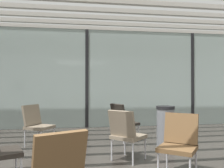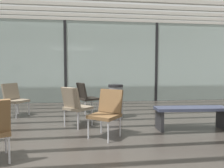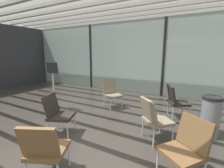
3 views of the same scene
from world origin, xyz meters
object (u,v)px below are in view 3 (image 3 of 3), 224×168
object	(u,v)px
lounge_chair_0	(187,145)
info_sign	(54,87)
lounge_chair_1	(111,92)
lounge_chair_4	(45,148)
parked_airplane	(178,50)
lounge_chair_2	(154,117)
trash_bin	(210,116)
lounge_chair_5	(176,99)
lounge_chair_3	(57,112)

from	to	relation	value
lounge_chair_0	info_sign	world-z (taller)	info_sign
lounge_chair_1	lounge_chair_4	size ratio (longest dim) A/B	1.00
parked_airplane	lounge_chair_1	distance (m)	6.54
lounge_chair_2	trash_bin	world-z (taller)	lounge_chair_2
parked_airplane	lounge_chair_2	xyz separation A→B (m)	(0.46, -7.60, -1.42)
parked_airplane	lounge_chair_1	bearing A→B (deg)	-101.06
lounge_chair_2	info_sign	size ratio (longest dim) A/B	0.60
trash_bin	info_sign	size ratio (longest dim) A/B	0.60
parked_airplane	info_sign	xyz separation A→B (m)	(-2.74, -7.24, -1.24)
lounge_chair_1	trash_bin	distance (m)	2.74
lounge_chair_5	lounge_chair_2	bearing A→B (deg)	145.46
lounge_chair_0	lounge_chair_5	xyz separation A→B (m)	(-0.39, 2.19, 0.00)
lounge_chair_4	lounge_chair_5	xyz separation A→B (m)	(1.26, 3.15, 0.00)
lounge_chair_1	lounge_chair_0	bearing A→B (deg)	-99.87
parked_airplane	lounge_chair_2	size ratio (longest dim) A/B	15.18
lounge_chair_0	info_sign	distance (m)	3.98
lounge_chair_3	info_sign	world-z (taller)	info_sign
lounge_chair_2	trash_bin	size ratio (longest dim) A/B	1.01
info_sign	trash_bin	bearing A→B (deg)	5.07
parked_airplane	trash_bin	bearing A→B (deg)	-78.10
info_sign	lounge_chair_3	bearing A→B (deg)	-39.00
lounge_chair_1	trash_bin	world-z (taller)	lounge_chair_1
parked_airplane	trash_bin	xyz separation A→B (m)	(1.45, -6.87, -1.48)
parked_airplane	info_sign	bearing A→B (deg)	-110.74
lounge_chair_4	trash_bin	distance (m)	3.15
lounge_chair_1	lounge_chair_5	bearing A→B (deg)	-54.35
lounge_chair_4	lounge_chair_5	bearing A→B (deg)	-136.85
lounge_chair_0	lounge_chair_4	size ratio (longest dim) A/B	1.00
lounge_chair_2	lounge_chair_3	size ratio (longest dim) A/B	1.00
lounge_chair_4	info_sign	bearing A→B (deg)	-68.42
lounge_chair_1	lounge_chair_3	distance (m)	2.06
lounge_chair_4	info_sign	world-z (taller)	info_sign
parked_airplane	lounge_chair_4	bearing A→B (deg)	-93.49
parked_airplane	lounge_chair_2	world-z (taller)	parked_airplane
lounge_chair_1	lounge_chair_3	size ratio (longest dim) A/B	1.00
lounge_chair_0	info_sign	bearing A→B (deg)	-158.15
parked_airplane	lounge_chair_5	distance (m)	6.34
lounge_chair_1	lounge_chair_5	world-z (taller)	same
lounge_chair_2	lounge_chair_4	xyz separation A→B (m)	(-1.03, -1.70, 0.00)
lounge_chair_5	lounge_chair_1	bearing A→B (deg)	68.05
lounge_chair_0	trash_bin	size ratio (longest dim) A/B	1.01
lounge_chair_1	lounge_chair_2	xyz separation A→B (m)	(1.68, -1.33, 0.00)
parked_airplane	lounge_chair_1	world-z (taller)	parked_airplane
lounge_chair_3	lounge_chair_1	bearing A→B (deg)	-27.09
lounge_chair_2	lounge_chair_3	bearing A→B (deg)	65.25
lounge_chair_0	lounge_chair_3	world-z (taller)	same
parked_airplane	trash_bin	size ratio (longest dim) A/B	15.36
lounge_chair_2	info_sign	distance (m)	3.22
lounge_chair_2	lounge_chair_5	distance (m)	1.47
parked_airplane	info_sign	distance (m)	7.84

